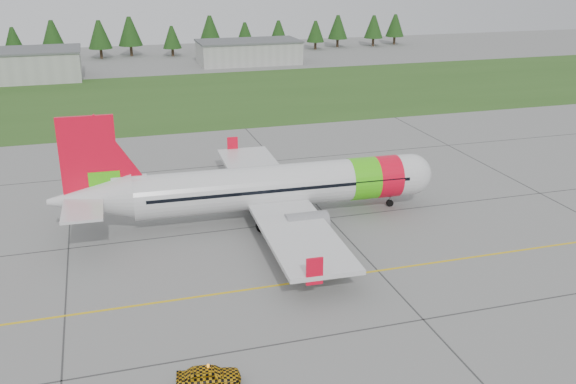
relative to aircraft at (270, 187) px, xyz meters
name	(u,v)px	position (x,y,z in m)	size (l,w,h in m)	color
ground	(292,342)	(-4.38, -21.70, -3.33)	(320.00, 320.00, 0.00)	gray
aircraft	(270,187)	(0.00, 0.00, 0.00)	(38.16, 35.07, 11.56)	silver
follow_me_car	(208,358)	(-10.64, -24.77, -1.35)	(1.59, 1.35, 3.96)	#F3B20D
service_van	(82,129)	(-18.00, 32.73, -0.90)	(1.70, 1.60, 4.87)	silver
grass_strip	(162,99)	(-4.38, 60.30, -3.32)	(320.00, 50.00, 0.03)	#30561E
taxi_guideline	(263,287)	(-4.38, -13.70, -3.32)	(120.00, 0.25, 0.02)	gold
hangar_west	(1,67)	(-34.38, 88.30, -0.33)	(32.00, 14.00, 6.00)	#A8A8A3
hangar_east	(249,53)	(20.62, 96.30, -0.73)	(24.00, 12.00, 5.20)	#A8A8A3
treeline	(137,37)	(-4.38, 116.30, 1.67)	(160.00, 8.00, 10.00)	#1C3F14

